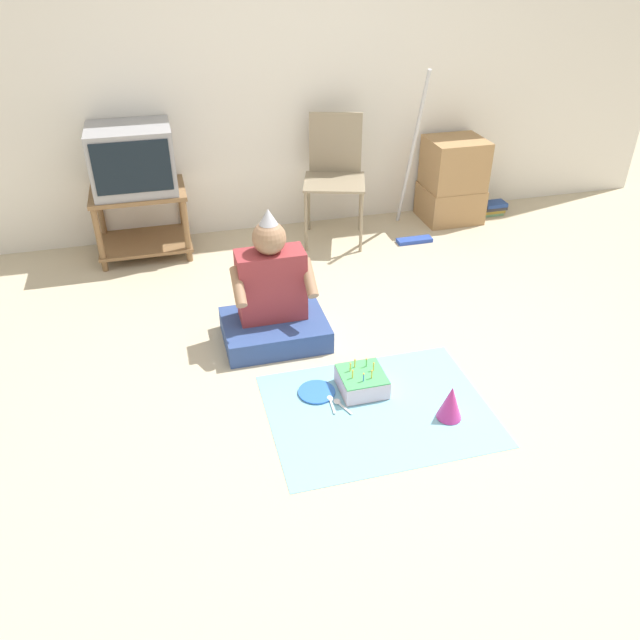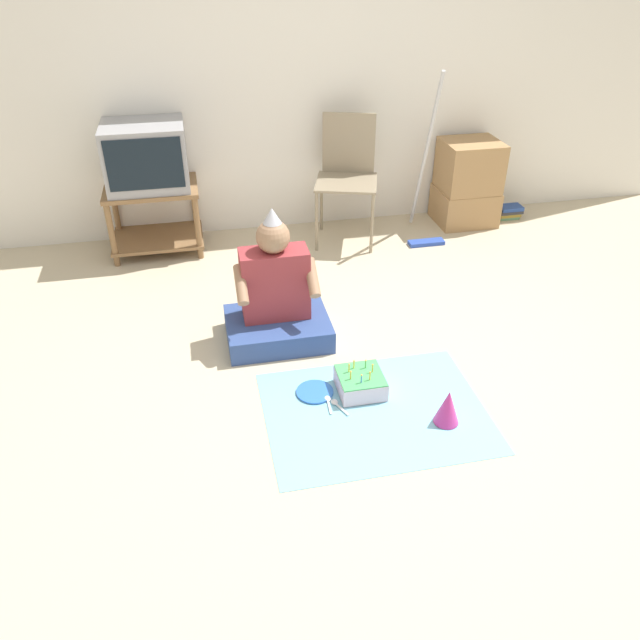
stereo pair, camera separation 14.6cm
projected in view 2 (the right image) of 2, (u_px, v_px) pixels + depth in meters
ground_plane at (391, 393)px, 3.34m from camera, size 16.00×16.00×0.00m
wall_back at (307, 60)px, 4.58m from camera, size 6.40×0.06×2.55m
tv_stand at (155, 212)px, 4.66m from camera, size 0.67×0.50×0.51m
tv at (146, 156)px, 4.43m from camera, size 0.57×0.49×0.45m
folding_chair at (347, 169)px, 4.73m from camera, size 0.56×0.55×0.94m
cardboard_box_stack at (467, 183)px, 5.08m from camera, size 0.47×0.42×0.68m
dust_mop at (426, 192)px, 4.77m from camera, size 0.28×0.43×1.29m
book_pile at (509, 212)px, 5.30m from camera, size 0.20×0.14×0.11m
person_seated at (276, 301)px, 3.67m from camera, size 0.61×0.46×0.82m
party_cloth at (375, 412)px, 3.21m from camera, size 1.13×0.87×0.01m
birthday_cake at (360, 382)px, 3.33m from camera, size 0.24×0.24×0.16m
party_hat_blue at (448, 407)px, 3.10m from camera, size 0.13×0.13×0.19m
paper_plate at (315, 392)px, 3.34m from camera, size 0.20×0.20×0.01m
plastic_spoon_near at (328, 400)px, 3.28m from camera, size 0.04×0.15×0.01m
plastic_spoon_far at (336, 404)px, 3.25m from camera, size 0.07×0.14×0.01m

